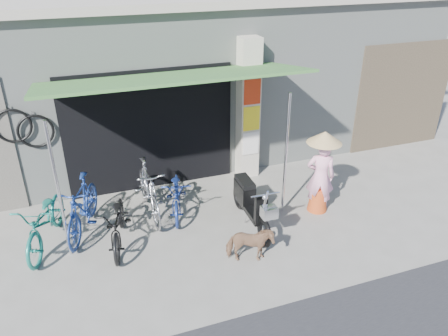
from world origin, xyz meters
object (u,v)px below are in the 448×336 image
object	(u,v)px
bike_teal	(46,221)
bike_navy	(177,194)
bike_black	(119,223)
street_dog	(250,245)
bike_silver	(149,190)
nun	(321,172)
moped	(250,203)
bike_blue	(82,207)

from	to	relation	value
bike_teal	bike_navy	size ratio (longest dim) A/B	1.17
bike_black	street_dog	world-z (taller)	bike_black
bike_silver	nun	size ratio (longest dim) A/B	1.07
bike_teal	moped	size ratio (longest dim) A/B	1.02
bike_blue	bike_black	distance (m)	0.80
bike_teal	bike_navy	distance (m)	2.33
street_dog	moped	size ratio (longest dim) A/B	0.43
street_dog	bike_navy	bearing A→B (deg)	39.30
bike_silver	moped	bearing A→B (deg)	-31.41
bike_blue	bike_teal	bearing A→B (deg)	-143.62
bike_teal	nun	world-z (taller)	nun
bike_black	bike_navy	size ratio (longest dim) A/B	1.05
bike_silver	bike_navy	xyz separation A→B (m)	(0.51, -0.11, -0.12)
moped	bike_silver	bearing A→B (deg)	151.35
bike_navy	moped	size ratio (longest dim) A/B	0.87
bike_black	moped	xyz separation A→B (m)	(2.31, -0.20, 0.03)
bike_blue	street_dog	world-z (taller)	bike_blue
bike_teal	bike_blue	bearing A→B (deg)	33.80
bike_silver	nun	bearing A→B (deg)	-18.41
bike_teal	bike_blue	distance (m)	0.63
bike_navy	bike_teal	bearing A→B (deg)	-159.77
street_dog	bike_blue	bearing A→B (deg)	71.88
bike_black	bike_silver	xyz separation A→B (m)	(0.66, 0.75, 0.10)
bike_navy	bike_black	bearing A→B (deg)	-137.04
bike_teal	moped	distance (m)	3.50
bike_navy	street_dog	bearing A→B (deg)	-54.27
bike_teal	nun	distance (m)	4.92
moped	nun	size ratio (longest dim) A/B	1.08
moped	bike_blue	bearing A→B (deg)	166.22
bike_teal	bike_black	distance (m)	1.21
bike_teal	bike_silver	size ratio (longest dim) A/B	1.03
bike_teal	bike_navy	bearing A→B (deg)	23.30
bike_blue	street_dog	distance (m)	3.00
bike_blue	bike_navy	xyz separation A→B (m)	(1.71, 0.07, -0.11)
bike_teal	bike_silver	bearing A→B (deg)	28.43
bike_teal	bike_navy	xyz separation A→B (m)	(2.31, 0.25, -0.07)
bike_navy	bike_silver	bearing A→B (deg)	-178.18
bike_teal	bike_blue	size ratio (longest dim) A/B	1.05
bike_black	moped	distance (m)	2.32
bike_silver	bike_navy	distance (m)	0.54
bike_teal	bike_blue	world-z (taller)	bike_blue
nun	bike_blue	bearing A→B (deg)	17.14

